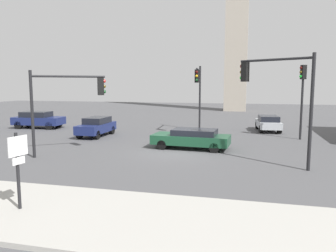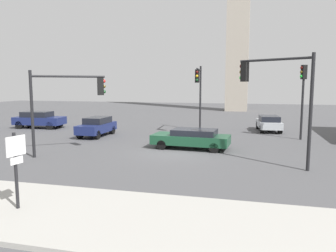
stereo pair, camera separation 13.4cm
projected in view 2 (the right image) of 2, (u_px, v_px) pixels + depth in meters
name	position (u px, v px, depth m)	size (l,w,h in m)	color
ground_plane	(175.00, 153.00, 19.22)	(101.79, 101.79, 0.00)	#4C4C4F
sidewalk_corner	(101.00, 217.00, 9.75)	(36.64, 4.36, 0.15)	#A8A59E
direction_sign	(16.00, 162.00, 10.02)	(0.19, 0.70, 2.38)	black
traffic_light_0	(199.00, 86.00, 26.72)	(0.44, 3.38, 5.52)	black
traffic_light_1	(276.00, 87.00, 15.88)	(3.35, 1.98, 5.38)	black
traffic_light_2	(69.00, 95.00, 18.25)	(3.35, 2.45, 4.72)	black
traffic_light_3	(303.00, 88.00, 23.29)	(0.49, 0.43, 5.33)	black
car_0	(97.00, 126.00, 25.27)	(1.66, 3.95, 1.46)	navy
car_1	(269.00, 123.00, 27.88)	(2.08, 4.07, 1.34)	#ADB2B7
car_2	(39.00, 119.00, 29.92)	(4.53, 2.24, 1.51)	navy
car_4	(192.00, 138.00, 20.34)	(4.85, 2.20, 1.23)	#19472D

